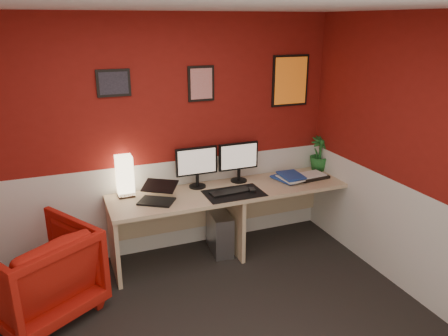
% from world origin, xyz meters
% --- Properties ---
extents(ceiling, '(4.00, 3.50, 0.01)m').
position_xyz_m(ceiling, '(0.00, 0.00, 2.50)').
color(ceiling, white).
rests_on(ceiling, ground).
extents(wall_back, '(4.00, 0.01, 2.50)m').
position_xyz_m(wall_back, '(0.00, 1.75, 1.25)').
color(wall_back, maroon).
rests_on(wall_back, ground).
extents(wall_right, '(0.01, 3.50, 2.50)m').
position_xyz_m(wall_right, '(2.00, 0.00, 1.25)').
color(wall_right, maroon).
rests_on(wall_right, ground).
extents(wainscot_back, '(4.00, 0.01, 1.00)m').
position_xyz_m(wainscot_back, '(0.00, 1.75, 0.50)').
color(wainscot_back, silver).
rests_on(wainscot_back, ground).
extents(wainscot_right, '(0.01, 3.50, 1.00)m').
position_xyz_m(wainscot_right, '(2.00, 0.00, 0.50)').
color(wainscot_right, silver).
rests_on(wainscot_right, ground).
extents(desk, '(2.60, 0.65, 0.73)m').
position_xyz_m(desk, '(0.78, 1.41, 0.36)').
color(desk, tan).
rests_on(desk, ground).
extents(shoji_lamp, '(0.16, 0.16, 0.40)m').
position_xyz_m(shoji_lamp, '(-0.30, 1.63, 0.93)').
color(shoji_lamp, '#FFE5B2').
rests_on(shoji_lamp, desk).
extents(laptop, '(0.40, 0.37, 0.22)m').
position_xyz_m(laptop, '(-0.05, 1.35, 0.84)').
color(laptop, black).
rests_on(laptop, desk).
extents(monitor_left, '(0.45, 0.06, 0.58)m').
position_xyz_m(monitor_left, '(0.45, 1.60, 1.02)').
color(monitor_left, black).
rests_on(monitor_left, desk).
extents(monitor_right, '(0.45, 0.06, 0.58)m').
position_xyz_m(monitor_right, '(0.93, 1.60, 1.02)').
color(monitor_right, black).
rests_on(monitor_right, desk).
extents(desk_mat, '(0.60, 0.38, 0.01)m').
position_xyz_m(desk_mat, '(0.74, 1.28, 0.73)').
color(desk_mat, black).
rests_on(desk_mat, desk).
extents(keyboard, '(0.43, 0.17, 0.02)m').
position_xyz_m(keyboard, '(0.71, 1.31, 0.74)').
color(keyboard, black).
rests_on(keyboard, desk_mat).
extents(mouse, '(0.08, 0.11, 0.03)m').
position_xyz_m(mouse, '(0.93, 1.26, 0.75)').
color(mouse, black).
rests_on(mouse, desk_mat).
extents(book_bottom, '(0.31, 0.36, 0.03)m').
position_xyz_m(book_bottom, '(1.33, 1.41, 0.74)').
color(book_bottom, '#214197').
rests_on(book_bottom, desk).
extents(book_middle, '(0.23, 0.30, 0.02)m').
position_xyz_m(book_middle, '(1.34, 1.37, 0.77)').
color(book_middle, silver).
rests_on(book_middle, book_bottom).
extents(book_top, '(0.24, 0.32, 0.03)m').
position_xyz_m(book_top, '(1.35, 1.39, 0.79)').
color(book_top, '#214197').
rests_on(book_top, book_middle).
extents(zen_tray, '(0.37, 0.28, 0.03)m').
position_xyz_m(zen_tray, '(1.74, 1.41, 0.74)').
color(zen_tray, black).
rests_on(zen_tray, desk).
extents(potted_plant, '(0.23, 0.23, 0.40)m').
position_xyz_m(potted_plant, '(1.96, 1.60, 0.93)').
color(potted_plant, '#19591E').
rests_on(potted_plant, desk).
extents(pc_tower, '(0.24, 0.47, 0.45)m').
position_xyz_m(pc_tower, '(0.65, 1.46, 0.23)').
color(pc_tower, '#99999E').
rests_on(pc_tower, ground).
extents(armchair, '(1.17, 1.17, 0.79)m').
position_xyz_m(armchair, '(-1.17, 1.02, 0.39)').
color(armchair, '#A81107').
rests_on(armchair, ground).
extents(art_left, '(0.32, 0.02, 0.26)m').
position_xyz_m(art_left, '(-0.32, 1.74, 1.85)').
color(art_left, black).
rests_on(art_left, wall_back).
extents(art_center, '(0.28, 0.02, 0.36)m').
position_xyz_m(art_center, '(0.56, 1.74, 1.80)').
color(art_center, red).
rests_on(art_center, wall_back).
extents(art_right, '(0.44, 0.02, 0.56)m').
position_xyz_m(art_right, '(1.60, 1.74, 1.78)').
color(art_right, orange).
rests_on(art_right, wall_back).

